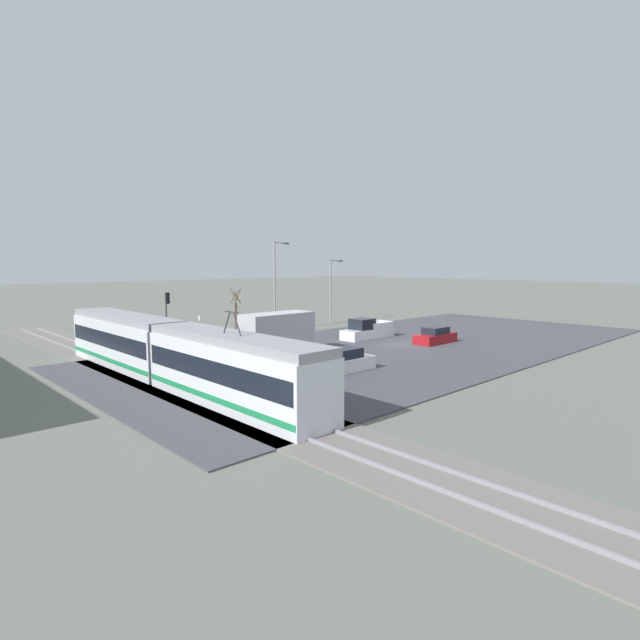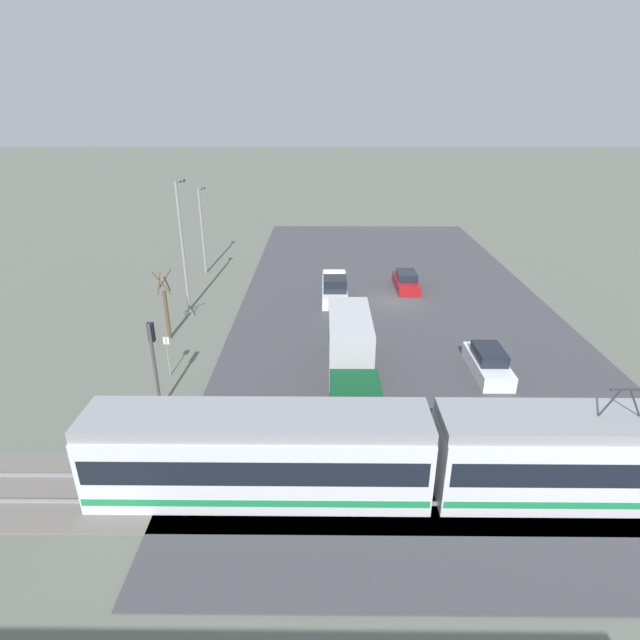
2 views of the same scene
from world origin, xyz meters
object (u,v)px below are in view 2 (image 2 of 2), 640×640
at_px(street_lamp_mid_block, 182,239).
at_px(no_parking_sign, 168,352).
at_px(light_rail_tram, 432,456).
at_px(traffic_light_pole, 154,354).
at_px(pickup_truck, 335,290).
at_px(sedan_car_1, 406,282).
at_px(sedan_car_0, 488,363).
at_px(street_tree, 166,308).
at_px(street_lamp_near_crossing, 202,225).
at_px(box_truck, 351,354).

height_order(street_lamp_mid_block, no_parking_sign, street_lamp_mid_block).
distance_m(light_rail_tram, traffic_light_pole, 13.62).
relative_size(light_rail_tram, traffic_light_pole, 5.63).
bearing_deg(street_lamp_mid_block, no_parking_sign, 97.90).
xyz_separation_m(pickup_truck, sedan_car_1, (-5.92, -2.37, -0.13)).
height_order(sedan_car_0, traffic_light_pole, traffic_light_pole).
bearing_deg(light_rail_tram, pickup_truck, -81.23).
height_order(sedan_car_0, sedan_car_1, sedan_car_0).
relative_size(sedan_car_0, street_tree, 0.96).
bearing_deg(pickup_truck, traffic_light_pole, 59.78).
distance_m(sedan_car_1, street_lamp_near_crossing, 18.37).
distance_m(pickup_truck, street_lamp_near_crossing, 13.84).
distance_m(pickup_truck, street_tree, 13.08).
bearing_deg(sedan_car_0, traffic_light_pole, -168.34).
bearing_deg(no_parking_sign, street_lamp_near_crossing, -83.66).
bearing_deg(box_truck, street_lamp_near_crossing, -57.78).
relative_size(light_rail_tram, pickup_truck, 4.64).
bearing_deg(sedan_car_1, light_rail_tram, -96.39).
distance_m(box_truck, traffic_light_pole, 10.11).
bearing_deg(light_rail_tram, traffic_light_pole, -25.68).
bearing_deg(sedan_car_0, pickup_truck, 125.33).
relative_size(traffic_light_pole, street_lamp_mid_block, 0.49).
bearing_deg(street_lamp_near_crossing, street_lamp_mid_block, 94.60).
height_order(light_rail_tram, street_lamp_near_crossing, street_lamp_near_crossing).
xyz_separation_m(street_lamp_mid_block, no_parking_sign, (-1.38, 9.94, -3.85)).
xyz_separation_m(light_rail_tram, sedan_car_0, (-5.08, -9.45, -1.08)).
bearing_deg(street_tree, no_parking_sign, 106.34).
relative_size(sedan_car_1, traffic_light_pole, 0.95).
height_order(sedan_car_0, street_tree, street_tree).
bearing_deg(street_lamp_near_crossing, sedan_car_1, 165.71).
bearing_deg(sedan_car_0, sedan_car_1, 99.76).
distance_m(street_tree, no_parking_sign, 5.16).
bearing_deg(pickup_truck, street_tree, 33.49).
bearing_deg(street_tree, sedan_car_0, 166.52).
relative_size(pickup_truck, sedan_car_1, 1.28).
distance_m(street_lamp_near_crossing, no_parking_sign, 19.24).
height_order(sedan_car_1, traffic_light_pole, traffic_light_pole).
xyz_separation_m(pickup_truck, street_tree, (10.86, 7.18, 1.30)).
bearing_deg(box_truck, traffic_light_pole, 16.84).
distance_m(sedan_car_1, street_lamp_mid_block, 17.92).
xyz_separation_m(box_truck, traffic_light_pole, (9.57, 2.90, 1.46)).
distance_m(street_lamp_mid_block, no_parking_sign, 10.75).
bearing_deg(pickup_truck, box_truck, 92.88).
distance_m(box_truck, pickup_truck, 12.50).
bearing_deg(traffic_light_pole, street_lamp_near_crossing, -83.38).
distance_m(box_truck, no_parking_sign, 10.05).
relative_size(pickup_truck, street_tree, 1.21).
bearing_deg(box_truck, pickup_truck, -87.12).
height_order(box_truck, street_lamp_near_crossing, street_lamp_near_crossing).
height_order(traffic_light_pole, street_lamp_mid_block, street_lamp_mid_block).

